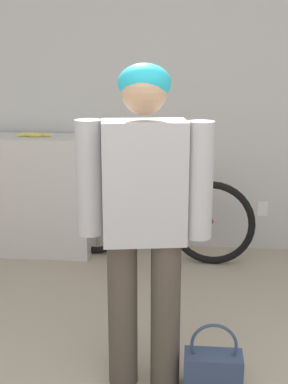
% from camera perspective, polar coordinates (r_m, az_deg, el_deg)
% --- Properties ---
extents(wall_back, '(8.00, 0.07, 2.60)m').
position_cam_1_polar(wall_back, '(4.35, 5.87, 10.63)').
color(wall_back, silver).
rests_on(wall_back, ground_plane).
extents(side_shelf, '(0.89, 0.41, 0.96)m').
position_cam_1_polar(side_shelf, '(4.43, -11.40, -0.31)').
color(side_shelf, beige).
rests_on(side_shelf, ground_plane).
extents(person, '(0.63, 0.27, 1.56)m').
position_cam_1_polar(person, '(2.46, 0.00, -1.70)').
color(person, '#4C4238').
rests_on(person, ground_plane).
extents(bicycle, '(1.62, 0.46, 0.73)m').
position_cam_1_polar(bicycle, '(4.21, 0.70, -2.62)').
color(bicycle, black).
rests_on(bicycle, ground_plane).
extents(banana, '(0.30, 0.08, 0.03)m').
position_cam_1_polar(banana, '(4.29, -11.64, 6.00)').
color(banana, '#EAD64C').
rests_on(banana, side_shelf).
extents(handbag, '(0.28, 0.14, 0.35)m').
position_cam_1_polar(handbag, '(2.77, 7.38, -18.21)').
color(handbag, '#334260').
rests_on(handbag, ground_plane).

